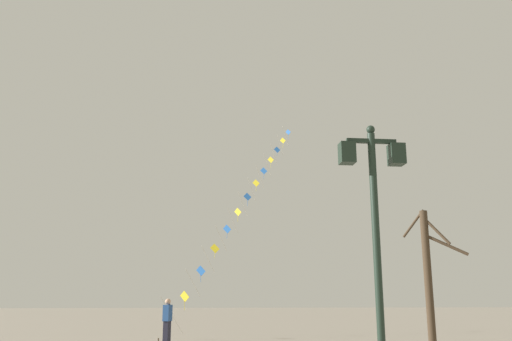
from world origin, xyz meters
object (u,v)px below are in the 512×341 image
kite_train (249,195)px  kite_flyer (167,320)px  bare_tree (429,274)px  twin_lantern_lamp_post (374,205)px

kite_train → kite_flyer: kite_train is taller
kite_train → bare_tree: (5.19, -14.01, -5.38)m
kite_train → bare_tree: kite_train is taller
bare_tree → kite_flyer: bearing=163.9°
twin_lantern_lamp_post → kite_train: (-0.23, 23.21, 4.55)m
kite_train → bare_tree: size_ratio=3.96×
kite_flyer → bare_tree: bare_tree is taller
twin_lantern_lamp_post → kite_train: 23.66m
kite_train → kite_flyer: bearing=-109.9°
kite_train → kite_flyer: (-4.11, -11.32, -7.05)m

